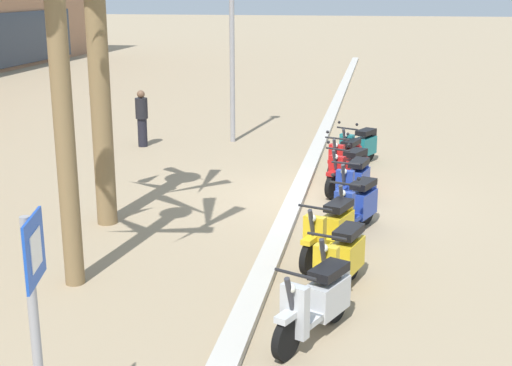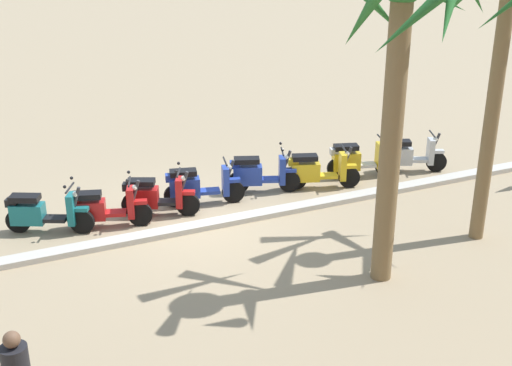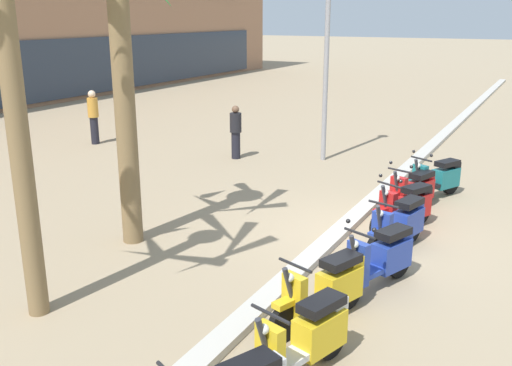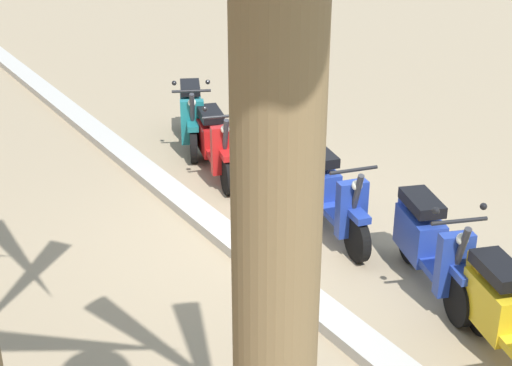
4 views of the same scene
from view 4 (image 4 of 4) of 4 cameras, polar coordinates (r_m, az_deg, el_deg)
ground_plane at (r=9.06m, az=-0.07°, el=-3.77°), size 200.00×200.00×0.00m
curb_strip at (r=8.86m, az=-2.17°, el=-4.05°), size 60.00×0.36×0.12m
scooter_yellow_mid_centre at (r=7.06m, az=18.75°, el=-9.80°), size 1.75×0.84×1.04m
scooter_blue_tail_end at (r=8.06m, az=12.96°, el=-4.50°), size 1.66×0.83×1.17m
scooter_blue_last_in_row at (r=9.02m, az=5.45°, el=-0.72°), size 1.82×0.74×1.04m
scooter_red_far_back at (r=9.73m, az=0.97°, el=1.27°), size 1.62×0.89×1.17m
scooter_red_second_in_line at (r=10.59m, az=-3.13°, el=3.15°), size 1.75×0.80×1.17m
scooter_teal_gap_after_mid at (r=11.70m, az=-4.91°, el=5.23°), size 1.71×0.97×1.17m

